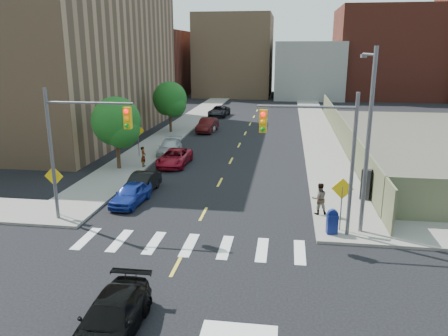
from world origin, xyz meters
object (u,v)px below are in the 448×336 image
(parked_car_blue, at_px, (131,194))
(parked_car_black, at_px, (142,183))
(pedestrian_east, at_px, (319,199))
(pedestrian_west, at_px, (143,157))
(parked_car_white, at_px, (209,124))
(mailbox, at_px, (332,222))
(payphone, at_px, (366,184))
(black_sedan, at_px, (111,318))
(parked_car_maroon, at_px, (208,125))
(parked_car_red, at_px, (175,157))
(parked_car_grey, at_px, (219,111))
(parked_car_silver, at_px, (170,147))

(parked_car_blue, relative_size, parked_car_black, 0.96)
(parked_car_black, xyz_separation_m, pedestrian_east, (10.84, -2.46, 0.40))
(pedestrian_east, bearing_deg, pedestrian_west, -44.40)
(parked_car_white, bearing_deg, mailbox, -72.65)
(pedestrian_west, bearing_deg, payphone, -113.60)
(black_sedan, bearing_deg, parked_car_black, 103.75)
(mailbox, xyz_separation_m, pedestrian_west, (-13.07, 10.72, 0.17))
(pedestrian_west, bearing_deg, parked_car_white, -11.82)
(parked_car_white, height_order, parked_car_maroon, parked_car_maroon)
(parked_car_maroon, height_order, pedestrian_west, pedestrian_west)
(black_sedan, distance_m, payphone, 17.48)
(pedestrian_west, bearing_deg, black_sedan, -169.23)
(parked_car_black, relative_size, mailbox, 3.07)
(parked_car_white, bearing_deg, black_sedan, -89.16)
(black_sedan, bearing_deg, pedestrian_west, 104.46)
(parked_car_red, xyz_separation_m, pedestrian_west, (-2.10, -1.23, 0.29))
(parked_car_red, height_order, parked_car_white, parked_car_white)
(parked_car_grey, relative_size, mailbox, 4.01)
(parked_car_white, bearing_deg, pedestrian_east, -71.56)
(mailbox, bearing_deg, parked_car_black, 147.56)
(parked_car_silver, bearing_deg, black_sedan, -85.05)
(parked_car_red, xyz_separation_m, parked_car_white, (0.00, 15.58, 0.03))
(parked_car_red, distance_m, pedestrian_east, 14.08)
(parked_car_black, distance_m, parked_car_white, 22.49)
(parked_car_blue, height_order, parked_car_silver, parked_car_silver)
(parked_car_maroon, relative_size, parked_car_grey, 0.91)
(black_sedan, distance_m, pedestrian_west, 20.32)
(parked_car_blue, distance_m, payphone, 13.94)
(parked_car_silver, distance_m, parked_car_maroon, 11.08)
(parked_car_blue, bearing_deg, pedestrian_east, 2.87)
(parked_car_maroon, bearing_deg, parked_car_silver, -92.67)
(payphone, distance_m, pedestrian_west, 16.38)
(parked_car_grey, bearing_deg, payphone, -63.00)
(parked_car_white, xyz_separation_m, pedestrian_east, (10.50, -24.96, 0.37))
(parked_car_maroon, distance_m, parked_car_grey, 11.37)
(parked_car_white, height_order, pedestrian_west, pedestrian_west)
(parked_car_maroon, relative_size, mailbox, 3.64)
(parked_car_blue, xyz_separation_m, pedestrian_east, (10.82, -0.42, 0.40))
(parked_car_silver, distance_m, pedestrian_west, 4.67)
(parked_car_black, bearing_deg, parked_car_maroon, 92.75)
(mailbox, bearing_deg, parked_car_silver, 120.25)
(mailbox, bearing_deg, parked_car_blue, 156.71)
(mailbox, distance_m, payphone, 5.94)
(parked_car_maroon, bearing_deg, black_sedan, -80.55)
(black_sedan, relative_size, pedestrian_east, 2.49)
(parked_car_black, relative_size, parked_car_maroon, 0.84)
(parked_car_blue, relative_size, mailbox, 2.94)
(parked_car_maroon, distance_m, black_sedan, 35.34)
(pedestrian_east, bearing_deg, parked_car_grey, -84.12)
(parked_car_blue, relative_size, payphone, 1.98)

